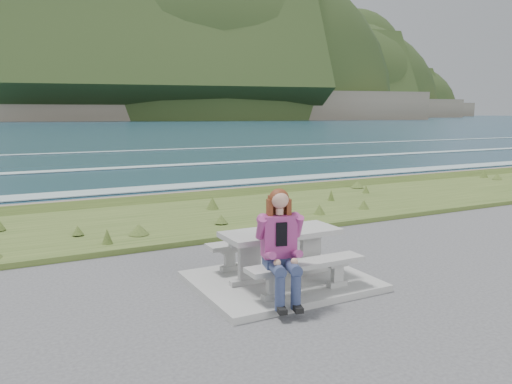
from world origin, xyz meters
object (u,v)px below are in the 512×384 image
(bench_seaward, at_px, (259,245))
(picnic_table, at_px, (281,241))
(seated_woman, at_px, (282,261))
(bench_landward, at_px, (306,268))

(bench_seaward, bearing_deg, picnic_table, -90.00)
(bench_seaward, height_order, seated_woman, seated_woman)
(bench_landward, height_order, seated_woman, seated_woman)
(picnic_table, bearing_deg, bench_landward, -90.00)
(bench_landward, bearing_deg, picnic_table, 90.00)
(bench_seaward, distance_m, seated_woman, 1.63)
(picnic_table, height_order, bench_landward, picnic_table)
(picnic_table, height_order, seated_woman, seated_woman)
(picnic_table, xyz_separation_m, bench_seaward, (0.00, 0.70, -0.23))
(bench_landward, height_order, bench_seaward, same)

